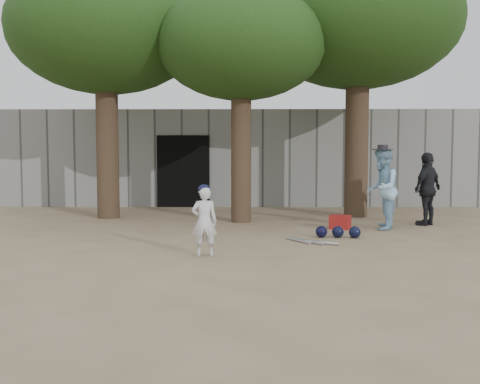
{
  "coord_description": "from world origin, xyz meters",
  "views": [
    {
      "loc": [
        0.68,
        -8.57,
        1.63
      ],
      "look_at": [
        0.6,
        1.0,
        0.95
      ],
      "focal_mm": 40.0,
      "sensor_mm": 36.0,
      "label": 1
    }
  ],
  "objects_px": {
    "spectator_blue": "(382,189)",
    "red_bag": "(340,222)",
    "boy_player": "(204,221)",
    "spectator_dark": "(427,189)"
  },
  "relations": [
    {
      "from": "boy_player",
      "to": "spectator_dark",
      "type": "xyz_separation_m",
      "value": [
        4.82,
        3.73,
        0.28
      ]
    },
    {
      "from": "boy_player",
      "to": "spectator_dark",
      "type": "height_order",
      "value": "spectator_dark"
    },
    {
      "from": "boy_player",
      "to": "spectator_blue",
      "type": "xyz_separation_m",
      "value": [
        3.61,
        3.05,
        0.32
      ]
    },
    {
      "from": "boy_player",
      "to": "spectator_dark",
      "type": "distance_m",
      "value": 6.1
    },
    {
      "from": "spectator_blue",
      "to": "spectator_dark",
      "type": "height_order",
      "value": "spectator_blue"
    },
    {
      "from": "spectator_blue",
      "to": "red_bag",
      "type": "bearing_deg",
      "value": -76.18
    },
    {
      "from": "spectator_blue",
      "to": "red_bag",
      "type": "xyz_separation_m",
      "value": [
        -0.88,
        0.07,
        -0.73
      ]
    },
    {
      "from": "boy_player",
      "to": "spectator_blue",
      "type": "relative_size",
      "value": 0.63
    },
    {
      "from": "spectator_blue",
      "to": "red_bag",
      "type": "distance_m",
      "value": 1.15
    },
    {
      "from": "spectator_dark",
      "to": "red_bag",
      "type": "distance_m",
      "value": 2.29
    }
  ]
}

